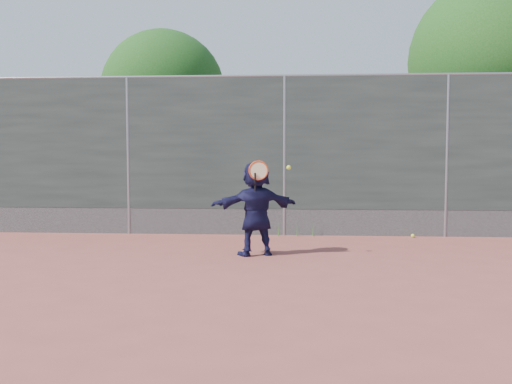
{
  "coord_description": "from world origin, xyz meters",
  "views": [
    {
      "loc": [
        0.2,
        -7.27,
        1.57
      ],
      "look_at": [
        -0.39,
        1.35,
        0.97
      ],
      "focal_mm": 40.0,
      "sensor_mm": 36.0,
      "label": 1
    }
  ],
  "objects": [
    {
      "name": "ground",
      "position": [
        0.0,
        0.0,
        0.0
      ],
      "size": [
        80.0,
        80.0,
        0.0
      ],
      "primitive_type": "plane",
      "color": "#9E4C42",
      "rests_on": "ground"
    },
    {
      "name": "player",
      "position": [
        -0.39,
        1.35,
        0.73
      ],
      "size": [
        1.41,
        0.85,
        1.45
      ],
      "primitive_type": "imported",
      "rotation": [
        0.0,
        0.0,
        3.48
      ],
      "color": "#15153A",
      "rests_on": "ground"
    },
    {
      "name": "ball_ground",
      "position": [
        2.38,
        3.33,
        0.03
      ],
      "size": [
        0.07,
        0.07,
        0.07
      ],
      "primitive_type": "sphere",
      "color": "#D8F135",
      "rests_on": "ground"
    },
    {
      "name": "swing_action",
      "position": [
        -0.3,
        1.16,
        1.29
      ],
      "size": [
        0.63,
        0.13,
        0.51
      ],
      "color": "#D74414",
      "rests_on": "ground"
    },
    {
      "name": "fence",
      "position": [
        -0.0,
        3.5,
        1.58
      ],
      "size": [
        20.0,
        0.06,
        3.03
      ],
      "color": "#38423D",
      "rests_on": "ground"
    },
    {
      "name": "weed_clump",
      "position": [
        0.29,
        3.38,
        0.13
      ],
      "size": [
        0.68,
        0.07,
        0.3
      ],
      "color": "#387226",
      "rests_on": "ground"
    },
    {
      "name": "tree_right",
      "position": [
        4.68,
        5.75,
        3.49
      ],
      "size": [
        3.78,
        3.6,
        5.39
      ],
      "color": "#382314",
      "rests_on": "ground"
    },
    {
      "name": "tree_left",
      "position": [
        -2.85,
        6.55,
        2.94
      ],
      "size": [
        3.15,
        3.0,
        4.53
      ],
      "color": "#382314",
      "rests_on": "ground"
    }
  ]
}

